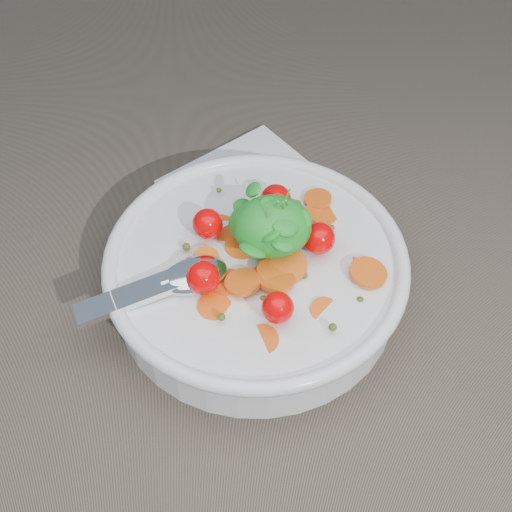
{
  "coord_description": "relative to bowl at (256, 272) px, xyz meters",
  "views": [
    {
      "loc": [
        -0.0,
        -0.38,
        0.52
      ],
      "look_at": [
        0.03,
        0.01,
        0.05
      ],
      "focal_mm": 50.0,
      "sensor_mm": 36.0,
      "label": 1
    }
  ],
  "objects": [
    {
      "name": "ground",
      "position": [
        -0.03,
        -0.02,
        -0.03
      ],
      "size": [
        6.0,
        6.0,
        0.0
      ],
      "primitive_type": "plane",
      "color": "#6C5E4D",
      "rests_on": "ground"
    },
    {
      "name": "napkin",
      "position": [
        0.0,
        0.14,
        -0.03
      ],
      "size": [
        0.19,
        0.19,
        0.01
      ],
      "primitive_type": "cube",
      "rotation": [
        0.0,
        0.0,
        0.59
      ],
      "color": "white",
      "rests_on": "ground"
    },
    {
      "name": "bowl",
      "position": [
        0.0,
        0.0,
        0.0
      ],
      "size": [
        0.29,
        0.27,
        0.11
      ],
      "color": "white",
      "rests_on": "ground"
    }
  ]
}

